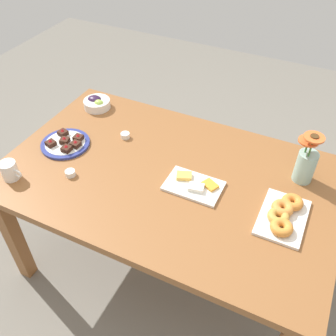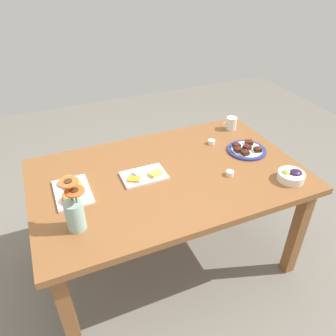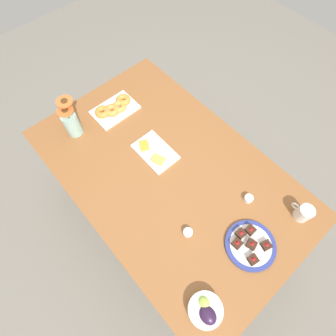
# 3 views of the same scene
# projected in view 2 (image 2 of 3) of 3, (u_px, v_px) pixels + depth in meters

# --- Properties ---
(ground_plane) EXTENTS (6.00, 6.00, 0.00)m
(ground_plane) POSITION_uv_depth(u_px,v_px,m) (168.00, 257.00, 2.37)
(ground_plane) COLOR slate
(dining_table) EXTENTS (1.60, 1.00, 0.74)m
(dining_table) POSITION_uv_depth(u_px,v_px,m) (168.00, 185.00, 2.00)
(dining_table) COLOR brown
(dining_table) RESTS_ON ground_plane
(coffee_mug) EXTENTS (0.11, 0.08, 0.09)m
(coffee_mug) POSITION_uv_depth(u_px,v_px,m) (231.00, 123.00, 2.40)
(coffee_mug) COLOR white
(coffee_mug) RESTS_ON dining_table
(grape_bowl) EXTENTS (0.15, 0.15, 0.07)m
(grape_bowl) POSITION_uv_depth(u_px,v_px,m) (291.00, 176.00, 1.89)
(grape_bowl) COLOR white
(grape_bowl) RESTS_ON dining_table
(cheese_platter) EXTENTS (0.26, 0.17, 0.03)m
(cheese_platter) POSITION_uv_depth(u_px,v_px,m) (144.00, 175.00, 1.92)
(cheese_platter) COLOR white
(cheese_platter) RESTS_ON dining_table
(croissant_platter) EXTENTS (0.19, 0.28, 0.05)m
(croissant_platter) POSITION_uv_depth(u_px,v_px,m) (72.00, 190.00, 1.79)
(croissant_platter) COLOR white
(croissant_platter) RESTS_ON dining_table
(jam_cup_honey) EXTENTS (0.05, 0.05, 0.03)m
(jam_cup_honey) POSITION_uv_depth(u_px,v_px,m) (230.00, 173.00, 1.93)
(jam_cup_honey) COLOR white
(jam_cup_honey) RESTS_ON dining_table
(jam_cup_berry) EXTENTS (0.05, 0.05, 0.03)m
(jam_cup_berry) POSITION_uv_depth(u_px,v_px,m) (211.00, 142.00, 2.24)
(jam_cup_berry) COLOR white
(jam_cup_berry) RESTS_ON dining_table
(dessert_plate) EXTENTS (0.25, 0.25, 0.05)m
(dessert_plate) POSITION_uv_depth(u_px,v_px,m) (246.00, 150.00, 2.16)
(dessert_plate) COLOR navy
(dessert_plate) RESTS_ON dining_table
(flower_vase) EXTENTS (0.11, 0.11, 0.27)m
(flower_vase) POSITION_uv_depth(u_px,v_px,m) (75.00, 213.00, 1.53)
(flower_vase) COLOR #99C1B7
(flower_vase) RESTS_ON dining_table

